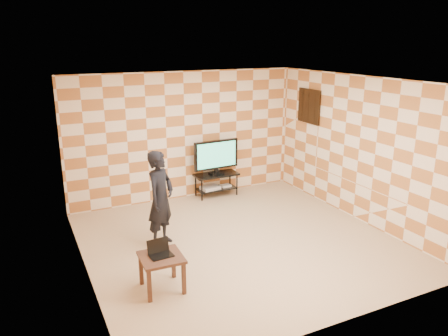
{
  "coord_description": "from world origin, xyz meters",
  "views": [
    {
      "loc": [
        -3.19,
        -5.99,
        3.31
      ],
      "look_at": [
        0.0,
        0.6,
        1.15
      ],
      "focal_mm": 35.0,
      "sensor_mm": 36.0,
      "label": 1
    }
  ],
  "objects": [
    {
      "name": "ceiling",
      "position": [
        0.0,
        0.0,
        2.7
      ],
      "size": [
        5.0,
        5.0,
        0.02
      ],
      "primitive_type": "cube",
      "color": "white",
      "rests_on": "wall_back"
    },
    {
      "name": "side_table",
      "position": [
        -1.64,
        -0.84,
        0.41
      ],
      "size": [
        0.59,
        0.59,
        0.5
      ],
      "color": "#372114",
      "rests_on": "floor"
    },
    {
      "name": "laptop",
      "position": [
        -1.64,
        -0.79,
        0.55
      ],
      "size": [
        0.32,
        0.26,
        0.21
      ],
      "color": "black",
      "rests_on": "side_table"
    },
    {
      "name": "person",
      "position": [
        -1.21,
        0.49,
        0.81
      ],
      "size": [
        0.7,
        0.68,
        1.61
      ],
      "primitive_type": "imported",
      "rotation": [
        0.0,
        0.0,
        0.72
      ],
      "color": "black",
      "rests_on": "floor"
    },
    {
      "name": "game_console",
      "position": [
        0.84,
        2.24,
        0.2
      ],
      "size": [
        0.23,
        0.17,
        0.05
      ],
      "primitive_type": "cube",
      "rotation": [
        0.0,
        0.0,
        0.05
      ],
      "color": "silver",
      "rests_on": "tv_stand"
    },
    {
      "name": "tv",
      "position": [
        0.62,
        2.25,
        0.91
      ],
      "size": [
        1.03,
        0.21,
        0.75
      ],
      "color": "black",
      "rests_on": "tv_stand"
    },
    {
      "name": "wall_right",
      "position": [
        2.5,
        0.0,
        1.35
      ],
      "size": [
        0.02,
        5.0,
        2.7
      ],
      "primitive_type": "cube",
      "color": "beige",
      "rests_on": "ground"
    },
    {
      "name": "wall_back",
      "position": [
        0.0,
        2.5,
        1.35
      ],
      "size": [
        5.0,
        0.02,
        2.7
      ],
      "primitive_type": "cube",
      "color": "beige",
      "rests_on": "ground"
    },
    {
      "name": "floor",
      "position": [
        0.0,
        0.0,
        0.0
      ],
      "size": [
        5.0,
        5.0,
        0.0
      ],
      "primitive_type": "plane",
      "color": "tan",
      "rests_on": "ground"
    },
    {
      "name": "dvd_player",
      "position": [
        0.46,
        2.24,
        0.21
      ],
      "size": [
        0.43,
        0.34,
        0.07
      ],
      "primitive_type": "cube",
      "rotation": [
        0.0,
        0.0,
        0.15
      ],
      "color": "silver",
      "rests_on": "tv_stand"
    },
    {
      "name": "wall_left",
      "position": [
        -2.5,
        0.0,
        1.35
      ],
      "size": [
        0.02,
        5.0,
        2.7
      ],
      "primitive_type": "cube",
      "color": "beige",
      "rests_on": "ground"
    },
    {
      "name": "tv_stand",
      "position": [
        0.62,
        2.26,
        0.36
      ],
      "size": [
        0.95,
        0.43,
        0.5
      ],
      "color": "black",
      "rests_on": "floor"
    },
    {
      "name": "wall_front",
      "position": [
        0.0,
        -2.5,
        1.35
      ],
      "size": [
        5.0,
        0.02,
        2.7
      ],
      "primitive_type": "cube",
      "color": "beige",
      "rests_on": "ground"
    },
    {
      "name": "wall_art",
      "position": [
        2.47,
        1.55,
        1.95
      ],
      "size": [
        0.04,
        0.72,
        0.72
      ],
      "color": "black",
      "rests_on": "wall_right"
    }
  ]
}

